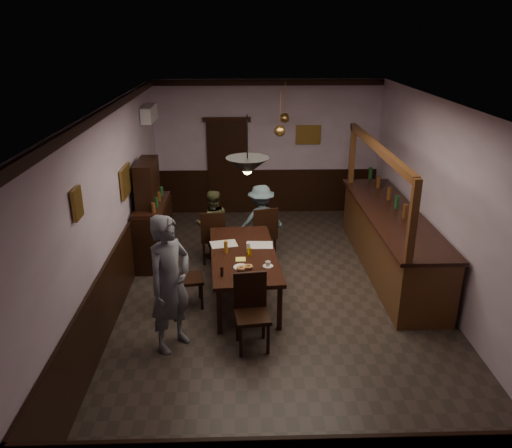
{
  "coord_description": "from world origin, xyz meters",
  "views": [
    {
      "loc": [
        -0.6,
        -6.99,
        4.0
      ],
      "look_at": [
        -0.37,
        0.24,
        1.15
      ],
      "focal_mm": 35.0,
      "sensor_mm": 36.0,
      "label": 1
    }
  ],
  "objects_px": {
    "pendant_brass_mid": "(280,131)",
    "coffee_cup": "(268,264)",
    "person_seated_right": "(261,220)",
    "pendant_brass_far": "(285,118)",
    "chair_far_left": "(213,235)",
    "bar_counter": "(390,239)",
    "chair_near": "(251,307)",
    "person_seated_left": "(212,224)",
    "chair_far_right": "(264,232)",
    "sideboard": "(152,221)",
    "person_standing": "(170,284)",
    "chair_side": "(184,275)",
    "soda_can": "(249,252)",
    "pendant_iron": "(247,166)",
    "dining_table": "(244,257)"
  },
  "relations": [
    {
      "from": "sideboard",
      "to": "soda_can",
      "type": "bearing_deg",
      "value": -41.28
    },
    {
      "from": "chair_far_right",
      "to": "person_seated_left",
      "type": "distance_m",
      "value": 0.96
    },
    {
      "from": "pendant_iron",
      "to": "chair_side",
      "type": "bearing_deg",
      "value": 151.63
    },
    {
      "from": "person_seated_left",
      "to": "pendant_iron",
      "type": "distance_m",
      "value": 2.94
    },
    {
      "from": "chair_far_left",
      "to": "person_standing",
      "type": "distance_m",
      "value": 2.62
    },
    {
      "from": "chair_side",
      "to": "pendant_iron",
      "type": "relative_size",
      "value": 1.26
    },
    {
      "from": "bar_counter",
      "to": "sideboard",
      "type": "bearing_deg",
      "value": 172.81
    },
    {
      "from": "pendant_brass_mid",
      "to": "coffee_cup",
      "type": "bearing_deg",
      "value": -98.06
    },
    {
      "from": "person_standing",
      "to": "bar_counter",
      "type": "relative_size",
      "value": 0.47
    },
    {
      "from": "pendant_brass_far",
      "to": "chair_far_left",
      "type": "bearing_deg",
      "value": -126.34
    },
    {
      "from": "person_seated_right",
      "to": "bar_counter",
      "type": "height_order",
      "value": "bar_counter"
    },
    {
      "from": "person_seated_left",
      "to": "sideboard",
      "type": "xyz_separation_m",
      "value": [
        -1.07,
        -0.1,
        0.11
      ]
    },
    {
      "from": "person_standing",
      "to": "pendant_brass_mid",
      "type": "xyz_separation_m",
      "value": [
        1.63,
        3.11,
        1.36
      ]
    },
    {
      "from": "soda_can",
      "to": "pendant_brass_mid",
      "type": "bearing_deg",
      "value": 72.74
    },
    {
      "from": "chair_far_right",
      "to": "person_seated_right",
      "type": "relative_size",
      "value": 0.77
    },
    {
      "from": "pendant_brass_far",
      "to": "coffee_cup",
      "type": "bearing_deg",
      "value": -98.15
    },
    {
      "from": "person_seated_right",
      "to": "pendant_brass_mid",
      "type": "height_order",
      "value": "pendant_brass_mid"
    },
    {
      "from": "person_seated_left",
      "to": "sideboard",
      "type": "height_order",
      "value": "sideboard"
    },
    {
      "from": "chair_near",
      "to": "person_seated_right",
      "type": "bearing_deg",
      "value": 77.9
    },
    {
      "from": "sideboard",
      "to": "pendant_brass_mid",
      "type": "height_order",
      "value": "pendant_brass_mid"
    },
    {
      "from": "sideboard",
      "to": "chair_far_right",
      "type": "bearing_deg",
      "value": -3.38
    },
    {
      "from": "pendant_iron",
      "to": "pendant_brass_far",
      "type": "xyz_separation_m",
      "value": [
        0.82,
        3.95,
        -0.05
      ]
    },
    {
      "from": "person_seated_left",
      "to": "person_seated_right",
      "type": "height_order",
      "value": "person_seated_right"
    },
    {
      "from": "chair_far_right",
      "to": "bar_counter",
      "type": "relative_size",
      "value": 0.26
    },
    {
      "from": "dining_table",
      "to": "pendant_brass_far",
      "type": "bearing_deg",
      "value": 74.5
    },
    {
      "from": "pendant_iron",
      "to": "dining_table",
      "type": "bearing_deg",
      "value": 94.16
    },
    {
      "from": "chair_far_right",
      "to": "sideboard",
      "type": "bearing_deg",
      "value": -19.04
    },
    {
      "from": "person_seated_right",
      "to": "pendant_brass_mid",
      "type": "xyz_separation_m",
      "value": [
        0.34,
        0.21,
        1.62
      ]
    },
    {
      "from": "person_seated_left",
      "to": "bar_counter",
      "type": "distance_m",
      "value": 3.19
    },
    {
      "from": "chair_far_right",
      "to": "chair_side",
      "type": "bearing_deg",
      "value": 35.04
    },
    {
      "from": "coffee_cup",
      "to": "bar_counter",
      "type": "distance_m",
      "value": 2.62
    },
    {
      "from": "chair_far_right",
      "to": "pendant_brass_mid",
      "type": "distance_m",
      "value": 1.82
    },
    {
      "from": "chair_far_right",
      "to": "coffee_cup",
      "type": "xyz_separation_m",
      "value": [
        -0.02,
        -1.8,
        0.23
      ]
    },
    {
      "from": "dining_table",
      "to": "chair_far_left",
      "type": "height_order",
      "value": "chair_far_left"
    },
    {
      "from": "pendant_brass_far",
      "to": "sideboard",
      "type": "bearing_deg",
      "value": -145.29
    },
    {
      "from": "person_seated_left",
      "to": "chair_side",
      "type": "bearing_deg",
      "value": 66.56
    },
    {
      "from": "person_seated_right",
      "to": "pendant_brass_far",
      "type": "height_order",
      "value": "pendant_brass_far"
    },
    {
      "from": "chair_near",
      "to": "person_seated_left",
      "type": "height_order",
      "value": "person_seated_left"
    },
    {
      "from": "pendant_iron",
      "to": "pendant_brass_far",
      "type": "relative_size",
      "value": 0.94
    },
    {
      "from": "person_seated_right",
      "to": "person_standing",
      "type": "bearing_deg",
      "value": 49.89
    },
    {
      "from": "bar_counter",
      "to": "pendant_brass_mid",
      "type": "distance_m",
      "value": 2.71
    },
    {
      "from": "person_standing",
      "to": "chair_side",
      "type": "bearing_deg",
      "value": 35.16
    },
    {
      "from": "person_seated_left",
      "to": "pendant_brass_mid",
      "type": "xyz_separation_m",
      "value": [
        1.24,
        0.27,
        1.65
      ]
    },
    {
      "from": "dining_table",
      "to": "chair_side",
      "type": "bearing_deg",
      "value": -163.25
    },
    {
      "from": "bar_counter",
      "to": "person_seated_right",
      "type": "bearing_deg",
      "value": 162.72
    },
    {
      "from": "soda_can",
      "to": "chair_near",
      "type": "bearing_deg",
      "value": -89.93
    },
    {
      "from": "pendant_brass_far",
      "to": "person_seated_right",
      "type": "bearing_deg",
      "value": -108.87
    },
    {
      "from": "person_seated_right",
      "to": "soda_can",
      "type": "xyz_separation_m",
      "value": [
        -0.25,
        -1.68,
        0.13
      ]
    },
    {
      "from": "sideboard",
      "to": "pendant_brass_far",
      "type": "relative_size",
      "value": 2.3
    },
    {
      "from": "chair_side",
      "to": "person_seated_right",
      "type": "distance_m",
      "value": 2.24
    }
  ]
}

